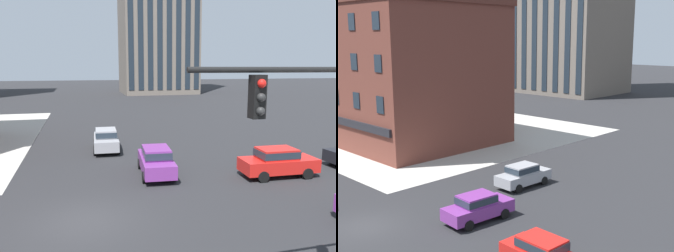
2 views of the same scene
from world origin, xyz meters
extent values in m
plane|color=#262628|center=(0.00, 0.00, 0.00)|extent=(320.00, 320.00, 0.00)
cube|color=#B7B2A8|center=(-20.00, 20.00, 0.00)|extent=(32.00, 32.00, 0.02)
cube|color=#99999E|center=(1.77, 12.09, 0.70)|extent=(1.97, 4.48, 0.76)
cube|color=#99999E|center=(1.76, 11.94, 1.38)|extent=(1.60, 2.18, 0.60)
cube|color=#232D38|center=(1.76, 11.94, 1.38)|extent=(1.64, 2.27, 0.40)
cylinder|color=black|center=(1.00, 13.49, 0.32)|extent=(0.25, 0.65, 0.64)
cylinder|color=black|center=(2.67, 13.41, 0.32)|extent=(0.25, 0.65, 0.64)
cylinder|color=black|center=(0.86, 10.77, 0.32)|extent=(0.25, 0.65, 0.64)
cylinder|color=black|center=(2.54, 10.69, 0.32)|extent=(0.25, 0.65, 0.64)
cube|color=red|center=(10.82, 3.24, 1.38)|extent=(2.17, 1.58, 0.60)
cube|color=#232D38|center=(10.82, 3.24, 1.38)|extent=(2.26, 1.62, 0.40)
cylinder|color=black|center=(9.64, 4.12, 0.32)|extent=(0.65, 0.25, 0.64)
cube|color=#7A3389|center=(4.15, 5.31, 0.70)|extent=(2.12, 4.53, 0.76)
cube|color=#7A3389|center=(4.14, 5.16, 1.38)|extent=(1.67, 2.23, 0.60)
cube|color=#232D38|center=(4.14, 5.16, 1.38)|extent=(1.71, 2.32, 0.40)
cylinder|color=black|center=(3.43, 6.74, 0.32)|extent=(0.27, 0.66, 0.64)
cylinder|color=black|center=(5.10, 6.60, 0.32)|extent=(0.27, 0.66, 0.64)
cylinder|color=black|center=(3.20, 4.02, 0.32)|extent=(0.27, 0.66, 0.64)
cylinder|color=black|center=(4.87, 3.88, 0.32)|extent=(0.27, 0.66, 0.64)
cube|color=brown|center=(-19.21, 15.34, 7.04)|extent=(20.42, 14.68, 14.09)
cube|color=#562B22|center=(-19.21, 15.34, 14.39)|extent=(20.83, 14.97, 0.60)
cube|color=#1E2833|center=(-15.13, 7.96, 5.28)|extent=(1.10, 0.08, 1.50)
cube|color=#1E2833|center=(-11.04, 7.96, 5.28)|extent=(1.10, 0.08, 1.50)
cube|color=#1E2833|center=(-15.13, 7.96, 8.81)|extent=(1.10, 0.08, 1.50)
cube|color=#1E2833|center=(-11.04, 7.96, 8.81)|extent=(1.10, 0.08, 1.50)
cube|color=#1E2833|center=(-15.13, 7.96, 12.33)|extent=(1.10, 0.08, 1.50)
cube|color=#1E2833|center=(-11.04, 7.96, 12.33)|extent=(1.10, 0.08, 1.50)
camera|label=1|loc=(-0.07, -13.70, 6.27)|focal=36.52mm
camera|label=2|loc=(23.54, -12.43, 10.97)|focal=48.83mm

